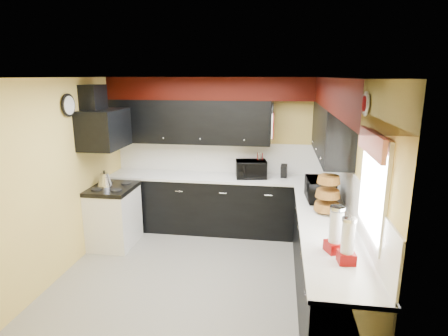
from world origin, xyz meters
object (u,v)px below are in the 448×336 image
Objects in this scene: utensil_crock at (260,172)px; kettle at (105,180)px; knife_block at (284,171)px; toaster_oven at (251,169)px; microwave at (320,190)px.

utensil_crock is 2.39m from kettle.
utensil_crock is at bearing -172.87° from knife_block.
toaster_oven is 2.21× the size of kettle.
knife_block is (0.52, 0.07, -0.03)m from toaster_oven.
toaster_oven is 2.25m from kettle.
toaster_oven is 1.38m from microwave.
toaster_oven is 0.52m from knife_block.
knife_block is (0.39, 0.01, 0.02)m from utensil_crock.
utensil_crock is 0.79× the size of knife_block.
microwave is 1.14m from knife_block.
toaster_oven is at bearing -155.22° from utensil_crock.
microwave is (0.98, -0.97, 0.00)m from toaster_oven.
toaster_oven is at bearing 40.90° from microwave.
toaster_oven is at bearing 18.88° from kettle.
toaster_oven is 0.15m from utensil_crock.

